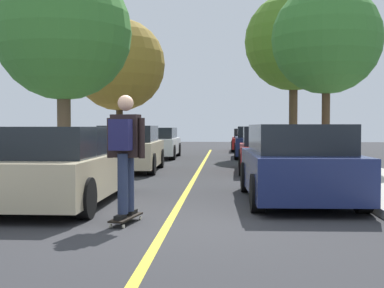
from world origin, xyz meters
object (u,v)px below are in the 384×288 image
(parked_car_right_nearest, at_px, (297,163))
(skateboard, at_px, (126,218))
(skateboarder, at_px, (125,148))
(parked_car_right_farthest, at_px, (248,140))
(street_tree_left_near, at_px, (119,65))
(parked_car_left_far, at_px, (158,143))
(parked_car_right_near, at_px, (268,150))
(street_tree_right_nearest, at_px, (326,39))
(street_tree_right_near, at_px, (294,42))
(parked_car_left_near, at_px, (130,149))
(parked_car_left_nearest, at_px, (61,165))
(street_tree_left_nearest, at_px, (63,32))
(parked_car_right_far, at_px, (255,143))

(parked_car_right_nearest, xyz_separation_m, skateboard, (-2.79, -2.44, -0.63))
(skateboard, bearing_deg, skateboarder, -100.75)
(parked_car_right_farthest, distance_m, street_tree_left_near, 9.34)
(parked_car_left_far, height_order, street_tree_left_near, street_tree_left_near)
(parked_car_right_near, height_order, street_tree_left_near, street_tree_left_near)
(street_tree_right_nearest, xyz_separation_m, street_tree_right_near, (-0.00, 7.85, 1.19))
(parked_car_left_near, bearing_deg, parked_car_left_nearest, -90.00)
(parked_car_right_nearest, height_order, parked_car_right_near, parked_car_right_nearest)
(parked_car_left_far, xyz_separation_m, parked_car_right_nearest, (4.36, -13.29, 0.04))
(parked_car_right_nearest, bearing_deg, street_tree_left_nearest, 138.11)
(street_tree_left_nearest, bearing_deg, street_tree_right_nearest, 9.36)
(parked_car_right_nearest, distance_m, street_tree_right_near, 15.59)
(street_tree_right_nearest, distance_m, street_tree_right_near, 7.94)
(street_tree_left_near, xyz_separation_m, street_tree_right_near, (8.10, 0.85, 1.10))
(street_tree_left_nearest, bearing_deg, skateboarder, -66.95)
(street_tree_left_nearest, relative_size, skateboard, 7.16)
(parked_car_right_farthest, xyz_separation_m, skateboard, (-2.79, -22.31, -0.55))
(parked_car_left_far, distance_m, street_tree_left_nearest, 8.70)
(parked_car_left_nearest, height_order, parked_car_left_far, parked_car_left_nearest)
(skateboard, bearing_deg, parked_car_left_far, 95.68)
(parked_car_left_near, xyz_separation_m, street_tree_left_near, (-1.87, 7.57, 3.56))
(street_tree_left_near, bearing_deg, street_tree_right_nearest, -40.86)
(parked_car_left_nearest, height_order, parked_car_right_near, parked_car_right_near)
(parked_car_right_nearest, distance_m, skateboard, 3.76)
(parked_car_right_farthest, relative_size, street_tree_left_near, 0.72)
(parked_car_left_near, xyz_separation_m, parked_car_right_nearest, (4.36, -6.35, 0.02))
(street_tree_right_nearest, bearing_deg, parked_car_left_far, 134.32)
(parked_car_left_far, distance_m, parked_car_right_nearest, 13.99)
(parked_car_left_far, relative_size, street_tree_left_near, 0.69)
(parked_car_left_far, height_order, street_tree_right_nearest, street_tree_right_nearest)
(parked_car_right_near, relative_size, skateboarder, 2.40)
(parked_car_right_near, xyz_separation_m, parked_car_right_farthest, (0.00, 13.54, -0.06))
(parked_car_right_far, bearing_deg, parked_car_right_farthest, 89.99)
(parked_car_left_nearest, distance_m, skateboarder, 2.49)
(street_tree_left_nearest, bearing_deg, parked_car_left_far, 76.36)
(parked_car_left_near, relative_size, parked_car_right_nearest, 1.02)
(parked_car_right_near, bearing_deg, street_tree_left_near, 129.36)
(parked_car_left_near, height_order, parked_car_right_near, parked_car_left_near)
(street_tree_left_nearest, distance_m, street_tree_right_nearest, 8.20)
(parked_car_left_nearest, height_order, street_tree_left_nearest, street_tree_left_nearest)
(parked_car_right_near, bearing_deg, parked_car_left_nearest, -122.23)
(parked_car_left_nearest, relative_size, street_tree_left_nearest, 0.73)
(parked_car_left_near, distance_m, skateboard, 8.95)
(parked_car_left_nearest, xyz_separation_m, skateboard, (1.57, -1.87, -0.62))
(parked_car_left_far, xyz_separation_m, parked_car_right_far, (4.35, 0.11, 0.02))
(parked_car_left_nearest, bearing_deg, parked_car_right_farthest, 77.97)
(street_tree_right_nearest, xyz_separation_m, skateboarder, (-4.67, -9.39, -3.07))
(street_tree_right_nearest, bearing_deg, parked_car_right_far, 106.08)
(parked_car_left_nearest, height_order, street_tree_right_near, street_tree_right_near)
(parked_car_right_nearest, xyz_separation_m, street_tree_left_near, (-6.23, 13.92, 3.54))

